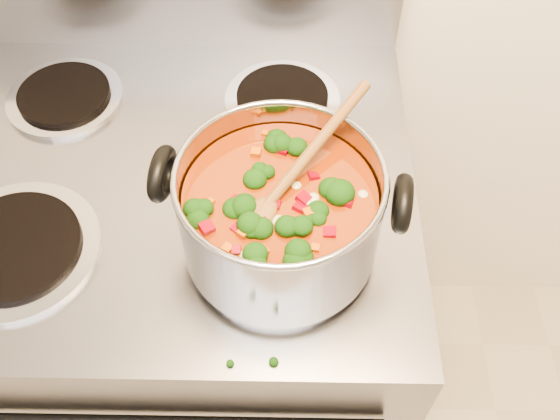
# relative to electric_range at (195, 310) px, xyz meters

# --- Properties ---
(electric_range) EXTENTS (0.76, 0.68, 1.08)m
(electric_range) POSITION_rel_electric_range_xyz_m (0.00, 0.00, 0.00)
(electric_range) COLOR gray
(electric_range) RESTS_ON ground
(stockpot) EXTENTS (0.32, 0.26, 0.16)m
(stockpot) POSITION_rel_electric_range_xyz_m (0.18, -0.14, 0.54)
(stockpot) COLOR #A6A6AE
(stockpot) RESTS_ON electric_range
(wooden_spoon) EXTENTS (0.18, 0.22, 0.08)m
(wooden_spoon) POSITION_rel_electric_range_xyz_m (0.19, -0.13, 0.59)
(wooden_spoon) COLOR brown
(wooden_spoon) RESTS_ON stockpot
(cooktop_crumbs) EXTENTS (0.35, 0.12, 0.01)m
(cooktop_crumbs) POSITION_rel_electric_range_xyz_m (0.14, -0.05, 0.46)
(cooktop_crumbs) COLOR black
(cooktop_crumbs) RESTS_ON electric_range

